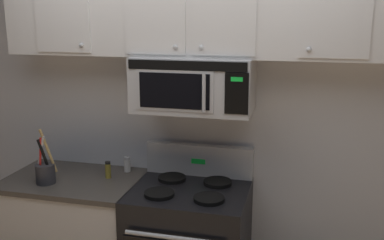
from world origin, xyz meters
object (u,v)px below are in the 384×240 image
object	(u,v)px
over_range_microwave	(194,84)
utensil_crock_charcoal	(45,171)
salt_shaker	(127,164)
spice_jar	(108,170)

from	to	relation	value
over_range_microwave	utensil_crock_charcoal	xyz separation A→B (m)	(-0.97, -0.24, -0.59)
over_range_microwave	salt_shaker	bearing A→B (deg)	169.16
salt_shaker	spice_jar	size ratio (longest dim) A/B	0.91
utensil_crock_charcoal	salt_shaker	distance (m)	0.57
salt_shaker	utensil_crock_charcoal	bearing A→B (deg)	-142.39
utensil_crock_charcoal	salt_shaker	xyz separation A→B (m)	(0.45, 0.34, -0.03)
salt_shaker	spice_jar	distance (m)	0.17
utensil_crock_charcoal	spice_jar	xyz separation A→B (m)	(0.37, 0.19, -0.03)
spice_jar	over_range_microwave	bearing A→B (deg)	5.05
over_range_microwave	utensil_crock_charcoal	world-z (taller)	over_range_microwave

